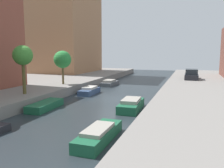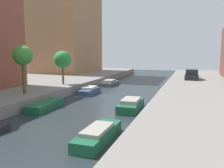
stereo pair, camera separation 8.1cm
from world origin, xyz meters
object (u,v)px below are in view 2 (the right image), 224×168
(apartment_tower_far, at_px, (67,24))
(moored_boat_right_2, at_px, (131,105))
(moored_boat_left_4, at_px, (110,83))
(street_tree_3, at_px, (63,60))
(moored_boat_right_1, at_px, (98,134))
(street_tree_2, at_px, (23,56))
(moored_boat_left_2, at_px, (45,106))
(parked_car, at_px, (192,75))
(moored_boat_left_3, at_px, (89,91))

(apartment_tower_far, bearing_deg, moored_boat_right_2, -50.25)
(apartment_tower_far, height_order, moored_boat_left_4, apartment_tower_far)
(street_tree_3, distance_m, moored_boat_right_2, 12.49)
(street_tree_3, height_order, moored_boat_right_2, street_tree_3)
(apartment_tower_far, xyz_separation_m, moored_boat_right_1, (19.28, -30.74, -10.26))
(street_tree_2, bearing_deg, street_tree_3, 90.00)
(moored_boat_right_2, bearing_deg, moored_boat_left_4, 116.48)
(moored_boat_left_2, height_order, moored_boat_right_2, moored_boat_right_2)
(apartment_tower_far, distance_m, moored_boat_right_2, 31.80)
(street_tree_3, bearing_deg, street_tree_2, -90.00)
(moored_boat_left_4, xyz_separation_m, moored_boat_right_2, (6.61, -13.27, 0.05))
(moored_boat_right_1, xyz_separation_m, moored_boat_right_2, (-0.02, 7.58, 0.06))
(moored_boat_left_2, bearing_deg, moored_boat_left_4, 87.72)
(parked_car, height_order, moored_boat_left_3, parked_car)
(moored_boat_right_2, bearing_deg, street_tree_2, -173.99)
(moored_boat_left_2, distance_m, moored_boat_left_3, 8.06)
(street_tree_3, bearing_deg, moored_boat_right_2, -30.65)
(street_tree_2, distance_m, moored_boat_right_2, 11.15)
(street_tree_3, xyz_separation_m, moored_boat_left_2, (3.06, -8.32, -3.74))
(moored_boat_left_3, relative_size, moored_boat_left_4, 0.97)
(moored_boat_left_4, distance_m, moored_boat_right_2, 14.82)
(apartment_tower_far, relative_size, street_tree_3, 4.63)
(parked_car, bearing_deg, street_tree_2, -130.17)
(apartment_tower_far, bearing_deg, moored_boat_left_2, -64.63)
(moored_boat_left_4, distance_m, moored_boat_right_1, 21.88)
(parked_car, bearing_deg, street_tree_3, -144.51)
(parked_car, xyz_separation_m, moored_boat_left_2, (-12.17, -19.18, -1.31))
(apartment_tower_far, relative_size, parked_car, 4.39)
(moored_boat_left_2, xyz_separation_m, moored_boat_left_4, (0.62, 15.49, 0.07))
(moored_boat_left_2, bearing_deg, moored_boat_left_3, 85.36)
(moored_boat_left_2, relative_size, moored_boat_left_4, 1.04)
(apartment_tower_far, distance_m, moored_boat_left_2, 29.92)
(apartment_tower_far, height_order, street_tree_3, apartment_tower_far)
(street_tree_2, relative_size, moored_boat_right_1, 1.03)
(apartment_tower_far, bearing_deg, street_tree_2, -69.69)
(apartment_tower_far, bearing_deg, moored_boat_right_1, -57.90)
(apartment_tower_far, relative_size, moored_boat_right_2, 4.36)
(street_tree_3, bearing_deg, moored_boat_left_4, 62.84)
(street_tree_2, xyz_separation_m, moored_boat_right_1, (10.31, -6.50, -4.22))
(moored_boat_left_4, bearing_deg, moored_boat_right_1, -72.36)
(moored_boat_left_4, relative_size, moored_boat_right_2, 0.90)
(street_tree_3, xyz_separation_m, moored_boat_left_4, (3.68, 7.17, -3.67))
(apartment_tower_far, distance_m, moored_boat_left_4, 19.05)
(moored_boat_left_3, bearing_deg, apartment_tower_far, 126.18)
(moored_boat_left_3, bearing_deg, parked_car, 44.07)
(moored_boat_left_2, bearing_deg, moored_boat_right_1, -36.51)
(street_tree_3, height_order, moored_boat_right_1, street_tree_3)
(apartment_tower_far, bearing_deg, moored_boat_left_3, -53.82)
(street_tree_2, height_order, moored_boat_left_2, street_tree_2)
(street_tree_3, height_order, moored_boat_left_4, street_tree_3)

